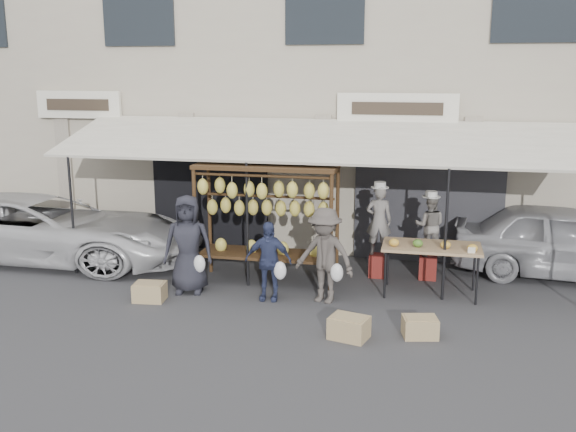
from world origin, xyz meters
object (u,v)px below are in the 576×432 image
(sedan, at_px, (566,241))
(vendor_left, at_px, (379,221))
(crate_near_a, at_px, (349,328))
(van, at_px, (34,212))
(banana_rack, at_px, (266,201))
(customer_left, at_px, (188,244))
(produce_table, at_px, (432,248))
(customer_right, at_px, (325,255))
(crate_near_b, at_px, (420,327))
(crate_far, at_px, (150,292))
(customer_mid, at_px, (268,261))
(vendor_right, at_px, (430,226))

(sedan, bearing_deg, vendor_left, 107.54)
(crate_near_a, height_order, van, van)
(banana_rack, distance_m, customer_left, 1.61)
(produce_table, xyz_separation_m, customer_right, (-1.77, -0.73, -0.04))
(vendor_left, height_order, customer_left, vendor_left)
(vendor_left, relative_size, sedan, 0.32)
(crate_near_b, xyz_separation_m, van, (-7.97, 2.44, 0.85))
(crate_far, height_order, sedan, sedan)
(crate_near_a, height_order, crate_far, crate_near_a)
(customer_mid, bearing_deg, sedan, 22.16)
(produce_table, bearing_deg, customer_right, -157.69)
(van, bearing_deg, customer_mid, -104.26)
(crate_near_b, height_order, crate_far, crate_far)
(customer_left, height_order, crate_near_b, customer_left)
(customer_mid, height_order, crate_near_a, customer_mid)
(crate_near_a, relative_size, sedan, 0.13)
(banana_rack, xyz_separation_m, customer_left, (-1.24, -0.75, -0.69))
(produce_table, bearing_deg, banana_rack, 179.92)
(vendor_right, bearing_deg, banana_rack, 18.57)
(customer_mid, distance_m, sedan, 5.77)
(vendor_left, relative_size, customer_right, 0.81)
(crate_near_b, bearing_deg, customer_right, 144.23)
(banana_rack, relative_size, sedan, 0.62)
(crate_far, relative_size, van, 0.11)
(vendor_left, bearing_deg, van, 0.15)
(vendor_left, height_order, crate_near_b, vendor_left)
(customer_mid, bearing_deg, vendor_left, 41.38)
(sedan, bearing_deg, customer_right, 124.11)
(produce_table, relative_size, customer_left, 0.96)
(produce_table, relative_size, crate_near_a, 3.10)
(vendor_left, height_order, customer_mid, vendor_left)
(crate_near_b, bearing_deg, vendor_right, 88.05)
(banana_rack, height_order, crate_far, banana_rack)
(produce_table, height_order, sedan, sedan)
(produce_table, bearing_deg, vendor_left, 139.35)
(crate_near_a, relative_size, crate_near_b, 1.10)
(vendor_right, relative_size, customer_mid, 0.84)
(banana_rack, distance_m, vendor_right, 3.13)
(customer_left, height_order, van, van)
(produce_table, distance_m, customer_right, 1.92)
(vendor_left, height_order, vendor_right, vendor_left)
(customer_mid, bearing_deg, customer_left, 174.58)
(crate_near_a, bearing_deg, customer_right, 112.60)
(crate_near_b, xyz_separation_m, crate_far, (-4.59, 0.58, 0.01))
(produce_table, xyz_separation_m, vendor_right, (-0.04, 0.93, 0.18))
(produce_table, relative_size, vendor_left, 1.27)
(crate_near_b, bearing_deg, crate_near_a, -164.77)
(van, xyz_separation_m, sedan, (10.62, 1.04, -0.29))
(crate_near_b, xyz_separation_m, sedan, (2.65, 3.48, 0.56))
(customer_left, relative_size, customer_mid, 1.27)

